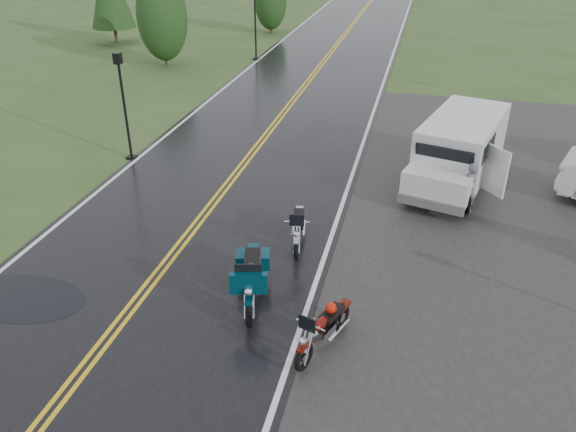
{
  "coord_description": "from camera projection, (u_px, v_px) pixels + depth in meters",
  "views": [
    {
      "loc": [
        5.71,
        -10.1,
        7.8
      ],
      "look_at": [
        2.8,
        2.0,
        1.0
      ],
      "focal_mm": 35.0,
      "sensor_mm": 36.0,
      "label": 1
    }
  ],
  "objects": [
    {
      "name": "road",
      "position": [
        266.0,
        135.0,
        22.05
      ],
      "size": [
        8.0,
        100.0,
        0.04
      ],
      "primitive_type": "cube",
      "color": "black",
      "rests_on": "ground"
    },
    {
      "name": "van_white",
      "position": [
        414.0,
        167.0,
        16.68
      ],
      "size": [
        3.52,
        5.91,
        2.18
      ],
      "primitive_type": null,
      "rotation": [
        0.0,
        0.0,
        -0.28
      ],
      "color": "silver",
      "rests_on": "ground"
    },
    {
      "name": "motorcycle_red",
      "position": [
        304.0,
        348.0,
        10.52
      ],
      "size": [
        1.35,
        2.1,
        1.16
      ],
      "primitive_type": null,
      "rotation": [
        0.0,
        0.0,
        -0.35
      ],
      "color": "#4F0E09",
      "rests_on": "ground"
    },
    {
      "name": "motorcycle_teal",
      "position": [
        249.0,
        299.0,
        11.6
      ],
      "size": [
        1.45,
        2.59,
        1.45
      ],
      "primitive_type": null,
      "rotation": [
        0.0,
        0.0,
        0.24
      ],
      "color": "#052E3A",
      "rests_on": "ground"
    },
    {
      "name": "motorcycle_silver",
      "position": [
        296.0,
        240.0,
        13.93
      ],
      "size": [
        1.06,
        2.1,
        1.18
      ],
      "primitive_type": null,
      "rotation": [
        0.0,
        0.0,
        0.17
      ],
      "color": "#A5A9AC",
      "rests_on": "ground"
    },
    {
      "name": "tree_left_mid",
      "position": [
        163.0,
        26.0,
        30.89
      ],
      "size": [
        2.77,
        2.77,
        4.33
      ],
      "primitive_type": null,
      "color": "#1E3D19",
      "rests_on": "ground"
    },
    {
      "name": "tree_left_far",
      "position": [
        271.0,
        8.0,
        39.59
      ],
      "size": [
        2.26,
        2.26,
        3.47
      ],
      "primitive_type": null,
      "color": "#1E3D19",
      "rests_on": "ground"
    },
    {
      "name": "person_at_van",
      "position": [
        468.0,
        190.0,
        15.99
      ],
      "size": [
        0.68,
        0.67,
        1.58
      ],
      "primitive_type": "imported",
      "rotation": [
        0.0,
        0.0,
        3.87
      ],
      "color": "#545459",
      "rests_on": "ground"
    },
    {
      "name": "lamp_post_far_left",
      "position": [
        255.0,
        23.0,
        32.29
      ],
      "size": [
        0.36,
        0.36,
        4.16
      ],
      "primitive_type": null,
      "color": "black",
      "rests_on": "ground"
    },
    {
      "name": "lamp_post_near_left",
      "position": [
        125.0,
        107.0,
        19.14
      ],
      "size": [
        0.32,
        0.32,
        3.76
      ],
      "primitive_type": null,
      "color": "black",
      "rests_on": "ground"
    },
    {
      "name": "ground",
      "position": [
        156.0,
        278.0,
        13.53
      ],
      "size": [
        120.0,
        120.0,
        0.0
      ],
      "primitive_type": "plane",
      "color": "#2D471E",
      "rests_on": "ground"
    }
  ]
}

